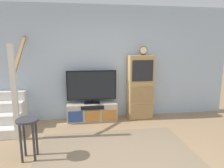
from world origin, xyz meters
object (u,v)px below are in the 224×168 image
(media_console, at_px, (92,112))
(desk_clock, at_px, (143,51))
(television, at_px, (92,86))
(side_cabinet, at_px, (140,87))
(bar_stool_near, at_px, (28,129))

(media_console, height_order, desk_clock, desk_clock)
(television, distance_m, side_cabinet, 1.17)
(bar_stool_near, bearing_deg, television, 55.52)
(television, distance_m, desk_clock, 1.46)
(side_cabinet, bearing_deg, desk_clock, -16.79)
(media_console, distance_m, side_cabinet, 1.30)
(media_console, relative_size, bar_stool_near, 1.77)
(media_console, height_order, television, television)
(side_cabinet, height_order, bar_stool_near, side_cabinet)
(desk_clock, relative_size, bar_stool_near, 0.32)
(bar_stool_near, bearing_deg, side_cabinet, 34.51)
(media_console, relative_size, desk_clock, 5.55)
(bar_stool_near, bearing_deg, media_console, 55.10)
(television, relative_size, side_cabinet, 0.75)
(media_console, height_order, side_cabinet, side_cabinet)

